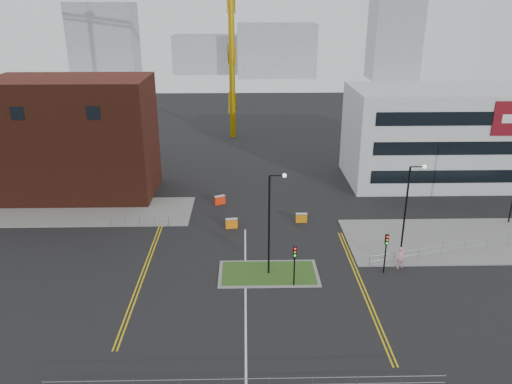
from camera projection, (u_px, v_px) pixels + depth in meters
ground at (246, 331)px, 35.60m from camera, size 200.00×200.00×0.00m
pavement_left at (66, 212)px, 55.70m from camera, size 28.00×8.00×0.12m
pavement_right at (468, 240)px, 49.12m from camera, size 24.00×10.00×0.12m
island_kerb at (269, 273)px, 43.10m from camera, size 8.60×4.60×0.08m
grass_island at (269, 273)px, 43.09m from camera, size 8.00×4.00×0.12m
brick_building at (50, 139)px, 58.82m from camera, size 24.20×10.07×14.24m
office_block at (447, 135)px, 63.87m from camera, size 25.00×12.20×12.00m
streetlamp_island at (272, 217)px, 41.18m from camera, size 1.46×0.36×9.18m
streetlamp_right_near at (408, 206)px, 43.31m from camera, size 1.46×0.36×9.18m
traffic_light_island at (295, 259)px, 40.35m from camera, size 0.28×0.33×3.65m
traffic_light_right at (386, 246)px, 42.39m from camera, size 0.28×0.33×3.65m
railing_front at (246, 382)px, 29.71m from camera, size 24.05×0.05×1.10m
railing_left at (140, 220)px, 51.91m from camera, size 6.05×0.05×1.10m
railing_right at (465, 245)px, 46.50m from camera, size 19.05×5.05×1.10m
centre_line at (246, 315)px, 37.46m from camera, size 0.15×30.00×0.01m
yellow_left_a at (145, 264)px, 44.74m from camera, size 0.12×24.00×0.01m
yellow_left_b at (149, 264)px, 44.75m from camera, size 0.12×24.00×0.01m
yellow_right_a at (360, 285)px, 41.40m from camera, size 0.12×20.00×0.01m
yellow_right_b at (363, 285)px, 41.41m from camera, size 0.12×20.00×0.01m
skyline_a at (105, 43)px, 142.90m from camera, size 18.00×12.00×22.00m
skyline_b at (276, 50)px, 154.37m from camera, size 24.00×12.00×16.00m
skyline_c at (395, 31)px, 148.31m from camera, size 14.00×12.00×28.00m
skyline_d at (220, 54)px, 164.04m from camera, size 30.00×12.00×12.00m
pedestrian at (401, 258)px, 43.79m from camera, size 0.85×0.71×1.98m
barrier_left at (232, 223)px, 51.69m from camera, size 1.27×0.53×1.04m
barrier_mid at (220, 200)px, 57.75m from camera, size 1.30×0.89×1.04m
barrier_right at (301, 217)px, 53.05m from camera, size 1.19×0.42×1.00m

